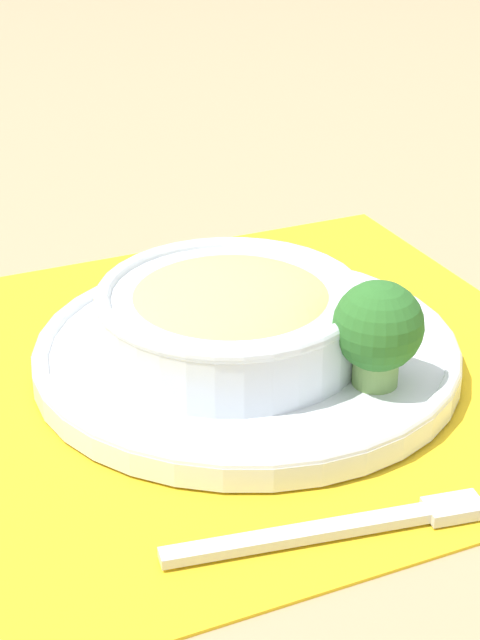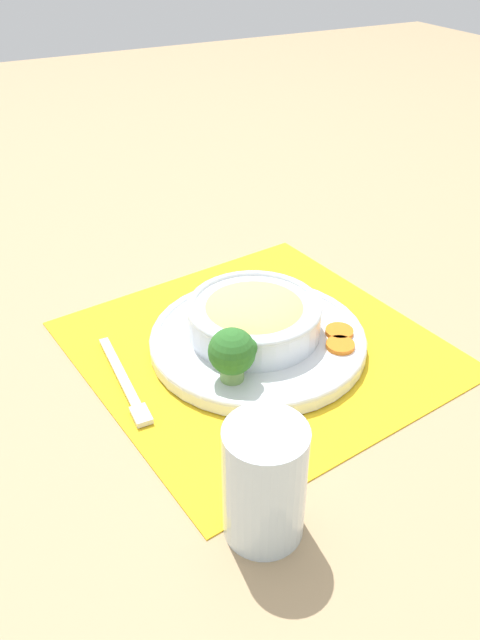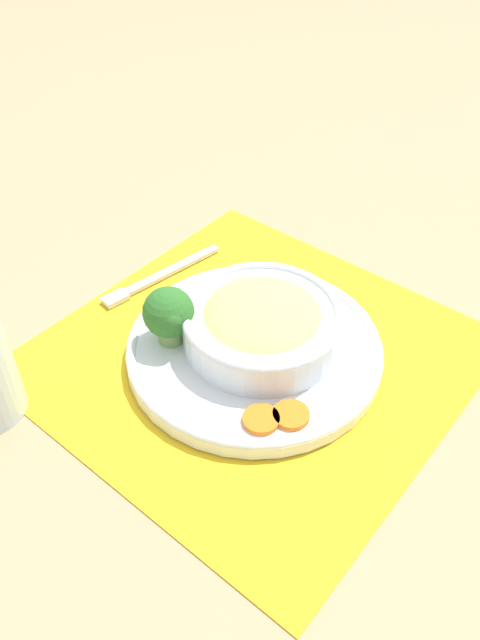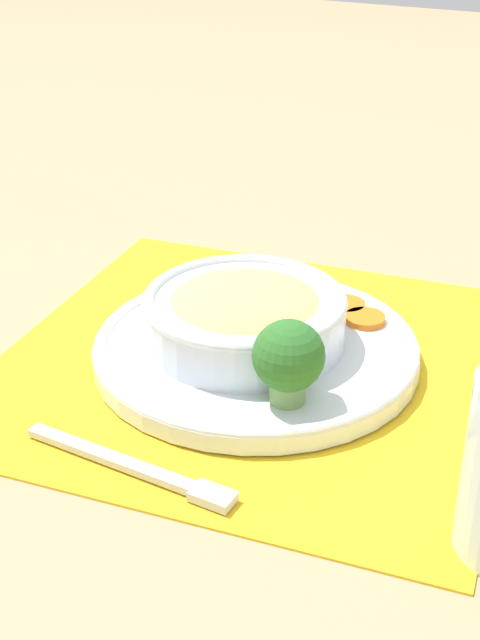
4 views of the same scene
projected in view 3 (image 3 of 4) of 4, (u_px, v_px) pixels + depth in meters
ground_plane at (254, 357)px, 0.73m from camera, size 4.00×4.00×0.00m
placemat at (254, 355)px, 0.72m from camera, size 0.50×0.50×0.00m
plate at (254, 347)px, 0.72m from camera, size 0.29×0.29×0.02m
bowl at (261, 321)px, 0.70m from camera, size 0.18×0.18×0.05m
broccoli_floret at (169, 314)px, 0.69m from camera, size 0.06×0.06×0.07m
carrot_slice_near at (261, 419)px, 0.63m from camera, size 0.04×0.04×0.01m
carrot_slice_middle at (291, 415)px, 0.63m from camera, size 0.04×0.04×0.01m
fork at (152, 280)px, 0.82m from camera, size 0.02×0.18×0.01m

